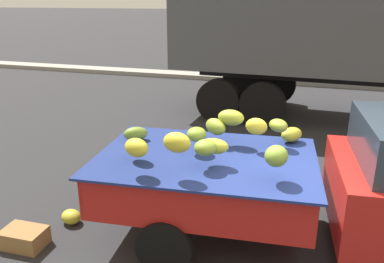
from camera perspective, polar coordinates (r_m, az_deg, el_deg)
ground at (r=5.04m, az=16.92°, el=-17.54°), size 220.00×220.00×0.00m
curb_strip at (r=14.67m, az=17.85°, el=6.81°), size 80.00×0.80×0.16m
pickup_truck at (r=4.94m, az=23.88°, el=-7.22°), size 4.85×2.23×1.70m
fallen_banana_bunch_near_tailgate at (r=5.70m, az=-17.26°, el=-11.81°), size 0.37×0.34×0.19m
produce_crate at (r=5.42m, az=-23.32°, el=-14.07°), size 0.53×0.38×0.23m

